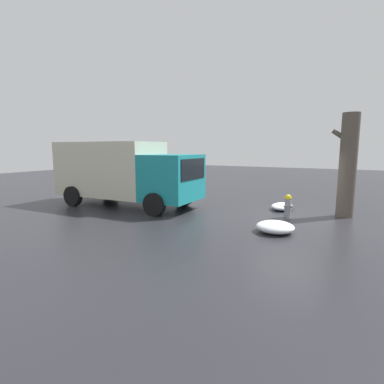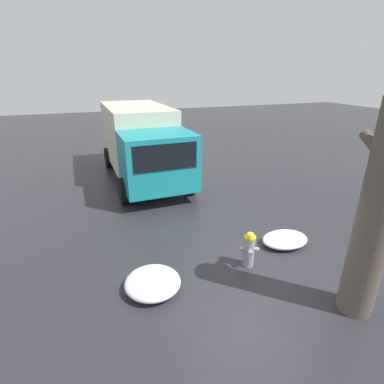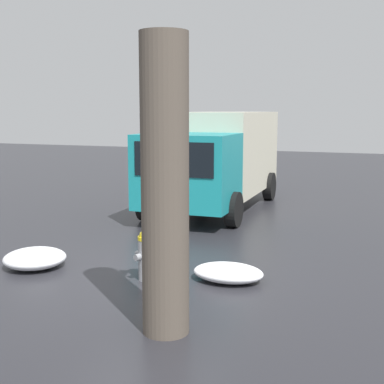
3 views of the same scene
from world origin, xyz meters
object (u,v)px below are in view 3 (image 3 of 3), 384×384
at_px(fire_hydrant, 145,255).
at_px(delivery_truck, 217,156).
at_px(pedestrian, 159,189).
at_px(tree_trunk, 165,186).

bearing_deg(fire_hydrant, delivery_truck, -149.19).
distance_m(fire_hydrant, pedestrian, 4.94).
bearing_deg(tree_trunk, fire_hydrant, 33.33).
bearing_deg(fire_hydrant, pedestrian, -135.86).
height_order(tree_trunk, pedestrian, tree_trunk).
height_order(fire_hydrant, tree_trunk, tree_trunk).
distance_m(fire_hydrant, tree_trunk, 2.69).
relative_size(tree_trunk, delivery_truck, 0.58).
bearing_deg(delivery_truck, pedestrian, 70.72).
bearing_deg(tree_trunk, delivery_truck, 14.49).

